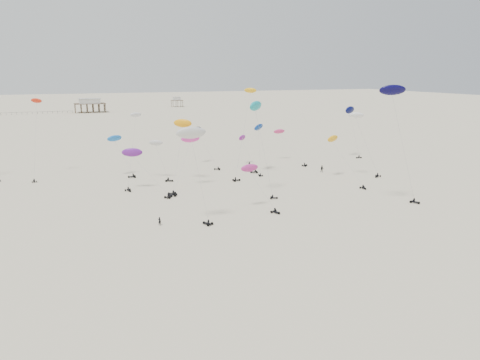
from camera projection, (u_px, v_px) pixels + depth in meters
name	position (u px, v px, depth m)	size (l,w,h in m)	color
ground_plane	(143.00, 140.00, 197.06)	(900.00, 900.00, 0.00)	beige
pavilion_main	(90.00, 106.00, 328.38)	(21.00, 13.00, 9.80)	brown
pavilion_small	(177.00, 102.00, 380.76)	(9.00, 7.00, 8.00)	brown
pier_fence	(9.00, 114.00, 310.56)	(80.20, 0.20, 1.50)	black
rig_0	(339.00, 148.00, 123.99)	(4.98, 17.55, 17.27)	black
rig_1	(36.00, 126.00, 126.16)	(4.72, 13.35, 22.10)	black
rig_2	(120.00, 149.00, 127.67)	(7.26, 7.01, 11.59)	black
rig_3	(132.00, 153.00, 116.75)	(6.87, 13.43, 20.23)	black
rig_5	(288.00, 142.00, 148.41)	(5.96, 14.93, 15.27)	black
rig_6	(396.00, 108.00, 97.47)	(10.97, 4.99, 26.00)	black
rig_7	(160.00, 156.00, 124.20)	(5.39, 7.87, 10.73)	black
rig_8	(259.00, 132.00, 132.70)	(5.55, 9.98, 14.39)	black
rig_9	(246.00, 149.00, 140.54)	(5.02, 16.80, 15.56)	black
rig_10	(181.00, 135.00, 118.73)	(9.91, 15.90, 19.76)	black
rig_11	(244.00, 130.00, 124.42)	(9.04, 7.84, 24.20)	black
rig_12	(363.00, 136.00, 126.21)	(9.23, 6.30, 17.85)	black
rig_13	(351.00, 116.00, 154.91)	(6.10, 6.19, 17.17)	black
rig_14	(258.00, 117.00, 106.41)	(5.69, 9.29, 21.92)	black
rig_15	(194.00, 147.00, 86.30)	(6.11, 5.06, 18.72)	black
rig_16	(140.00, 161.00, 111.94)	(10.04, 14.37, 15.06)	black
rig_17	(186.00, 152.00, 113.97)	(10.41, 10.13, 14.77)	black
rig_18	(201.00, 138.00, 143.30)	(6.05, 14.74, 15.21)	black
rig_19	(258.00, 182.00, 97.04)	(6.45, 8.16, 10.19)	black
spectator_0	(160.00, 225.00, 88.21)	(0.69, 0.47, 1.89)	black
spectator_1	(322.00, 172.00, 134.37)	(1.13, 0.66, 2.31)	black
spectator_3	(249.00, 167.00, 141.08)	(0.76, 0.52, 2.08)	black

